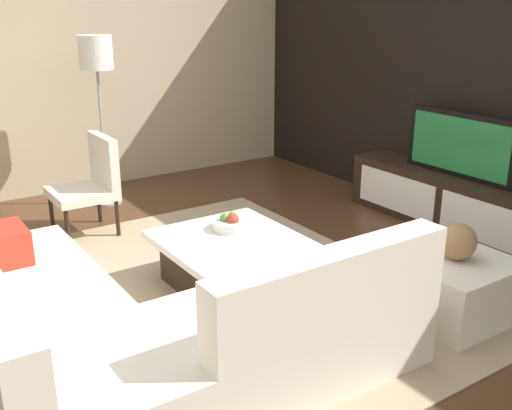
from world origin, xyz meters
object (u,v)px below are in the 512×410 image
at_px(sectional_couch, 136,327).
at_px(accent_chair_near, 92,180).
at_px(ottoman, 453,287).
at_px(coffee_table, 233,263).
at_px(floor_lamp, 96,63).
at_px(fruit_bowl, 231,223).
at_px(decorative_ball, 458,242).
at_px(television, 461,145).
at_px(media_console, 454,203).

xyz_separation_m(sectional_couch, accent_chair_near, (-2.25, 0.56, 0.20)).
height_order(sectional_couch, ottoman, sectional_couch).
xyz_separation_m(coffee_table, floor_lamp, (-2.37, -0.05, 1.21)).
height_order(ottoman, fruit_bowl, fruit_bowl).
distance_m(fruit_bowl, decorative_ball, 1.60).
distance_m(sectional_couch, decorative_ball, 2.08).
xyz_separation_m(fruit_bowl, decorative_ball, (1.31, 0.90, 0.09)).
height_order(coffee_table, ottoman, ottoman).
relative_size(accent_chair_near, fruit_bowl, 3.11).
xyz_separation_m(television, decorative_ball, (1.03, -1.30, -0.27)).
distance_m(sectional_couch, floor_lamp, 3.31).
relative_size(media_console, coffee_table, 2.10).
bearing_deg(coffee_table, accent_chair_near, -165.47).
height_order(television, coffee_table, television).
distance_m(television, decorative_ball, 1.68).
height_order(ottoman, decorative_ball, decorative_ball).
bearing_deg(fruit_bowl, television, 82.73).
bearing_deg(ottoman, television, 128.56).
bearing_deg(sectional_couch, television, 98.56).
bearing_deg(floor_lamp, sectional_couch, -17.68).
xyz_separation_m(television, sectional_couch, (0.50, -3.29, -0.50)).
xyz_separation_m(sectional_couch, floor_lamp, (-2.97, 0.95, 1.12)).
bearing_deg(sectional_couch, accent_chair_near, 165.97).
xyz_separation_m(television, ottoman, (1.03, -1.30, -0.59)).
bearing_deg(television, decorative_ball, -51.44).
distance_m(floor_lamp, fruit_bowl, 2.41).
bearing_deg(floor_lamp, fruit_bowl, 3.78).
height_order(television, floor_lamp, floor_lamp).
bearing_deg(sectional_couch, fruit_bowl, 125.40).
xyz_separation_m(accent_chair_near, ottoman, (2.79, 1.43, -0.29)).
relative_size(accent_chair_near, ottoman, 1.24).
bearing_deg(floor_lamp, coffee_table, 1.10).
bearing_deg(accent_chair_near, floor_lamp, 153.60).
distance_m(television, ottoman, 1.76).
bearing_deg(ottoman, accent_chair_near, -152.85).
bearing_deg(media_console, floor_lamp, -136.57).
relative_size(television, floor_lamp, 0.67).
relative_size(sectional_couch, ottoman, 3.30).
distance_m(media_console, accent_chair_near, 3.25).
bearing_deg(media_console, television, 90.00).
distance_m(television, floor_lamp, 3.46).
bearing_deg(television, accent_chair_near, -122.80).
bearing_deg(fruit_bowl, coffee_table, -28.87).
distance_m(floor_lamp, decorative_ball, 3.77).
xyz_separation_m(media_console, accent_chair_near, (-1.76, -2.73, 0.24)).
relative_size(coffee_table, fruit_bowl, 3.74).
height_order(media_console, fruit_bowl, fruit_bowl).
relative_size(media_console, fruit_bowl, 7.86).
bearing_deg(floor_lamp, accent_chair_near, -28.15).
bearing_deg(ottoman, fruit_bowl, -145.52).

